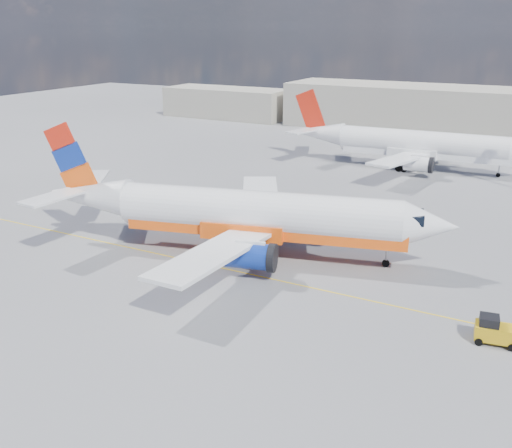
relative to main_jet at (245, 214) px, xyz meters
The scene contains 8 objects.
ground 8.56m from the main_jet, 57.29° to the right, with size 240.00×240.00×0.00m, color slate.
taxi_line 6.55m from the main_jet, 40.18° to the right, with size 70.00×0.15×0.01m, color yellow.
terminal_main 69.06m from the main_jet, 82.34° to the left, with size 70.00×14.00×8.00m, color #B2AA99.
terminal_annex 77.12m from the main_jet, 121.93° to the left, with size 26.00×10.00×6.00m, color #B2AA99.
main_jet is the anchor object (origin of this frame).
second_jet 37.59m from the main_jet, 82.26° to the left, with size 32.88×25.98×9.97m.
gse_tug 21.21m from the main_jet, 15.11° to the right, with size 2.59×1.81×1.73m.
traffic_cone 6.68m from the main_jet, 129.62° to the right, with size 0.45×0.45×0.62m.
Camera 1 is at (17.63, -32.62, 18.27)m, focal length 40.00 mm.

